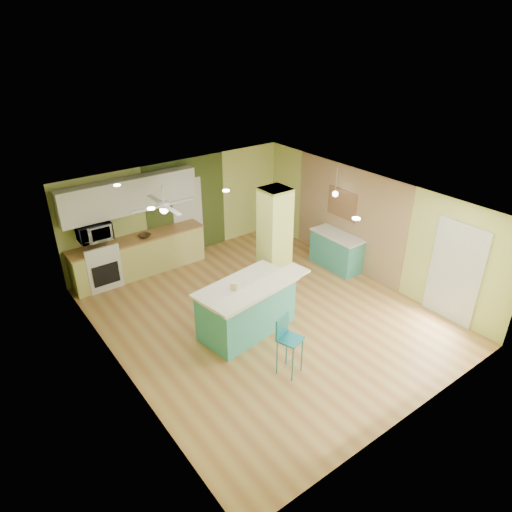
# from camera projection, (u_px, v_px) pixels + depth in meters

# --- Properties ---
(floor) EXTENTS (6.00, 7.00, 0.01)m
(floor) POSITION_uv_depth(u_px,v_px,m) (264.00, 315.00, 9.53)
(floor) COLOR #A06938
(floor) RESTS_ON ground
(ceiling) EXTENTS (6.00, 7.00, 0.01)m
(ceiling) POSITION_uv_depth(u_px,v_px,m) (265.00, 202.00, 8.37)
(ceiling) COLOR white
(ceiling) RESTS_ON wall_back
(wall_back) EXTENTS (6.00, 0.01, 2.50)m
(wall_back) POSITION_uv_depth(u_px,v_px,m) (179.00, 209.00, 11.44)
(wall_back) COLOR #C1CB6D
(wall_back) RESTS_ON floor
(wall_front) EXTENTS (6.00, 0.01, 2.50)m
(wall_front) POSITION_uv_depth(u_px,v_px,m) (415.00, 356.00, 6.45)
(wall_front) COLOR #C1CB6D
(wall_front) RESTS_ON floor
(wall_left) EXTENTS (0.01, 7.00, 2.50)m
(wall_left) POSITION_uv_depth(u_px,v_px,m) (117.00, 315.00, 7.36)
(wall_left) COLOR #C1CB6D
(wall_left) RESTS_ON floor
(wall_right) EXTENTS (0.01, 7.00, 2.50)m
(wall_right) POSITION_uv_depth(u_px,v_px,m) (367.00, 226.00, 10.54)
(wall_right) COLOR #C1CB6D
(wall_right) RESTS_ON floor
(wood_panel) EXTENTS (0.02, 3.40, 2.50)m
(wood_panel) POSITION_uv_depth(u_px,v_px,m) (348.00, 218.00, 10.95)
(wood_panel) COLOR #8F6F52
(wood_panel) RESTS_ON floor
(olive_accent) EXTENTS (2.20, 0.02, 2.50)m
(olive_accent) POSITION_uv_depth(u_px,v_px,m) (187.00, 208.00, 11.54)
(olive_accent) COLOR #405020
(olive_accent) RESTS_ON floor
(interior_door) EXTENTS (0.82, 0.05, 2.00)m
(interior_door) POSITION_uv_depth(u_px,v_px,m) (188.00, 217.00, 11.63)
(interior_door) COLOR white
(interior_door) RESTS_ON floor
(french_door) EXTENTS (0.04, 1.08, 2.10)m
(french_door) POSITION_uv_depth(u_px,v_px,m) (455.00, 273.00, 8.97)
(french_door) COLOR silver
(french_door) RESTS_ON floor
(column) EXTENTS (0.55, 0.55, 2.50)m
(column) POSITION_uv_depth(u_px,v_px,m) (274.00, 245.00, 9.65)
(column) COLOR #BEC55B
(column) RESTS_ON floor
(kitchen_run) EXTENTS (3.25, 0.63, 0.94)m
(kitchen_run) POSITION_uv_depth(u_px,v_px,m) (140.00, 255.00, 10.90)
(kitchen_run) COLOR #D0CC6D
(kitchen_run) RESTS_ON floor
(stove) EXTENTS (0.76, 0.66, 1.08)m
(stove) POSITION_uv_depth(u_px,v_px,m) (101.00, 267.00, 10.39)
(stove) COLOR white
(stove) RESTS_ON floor
(upper_cabinets) EXTENTS (3.20, 0.34, 0.80)m
(upper_cabinets) POSITION_uv_depth(u_px,v_px,m) (130.00, 195.00, 10.30)
(upper_cabinets) COLOR silver
(upper_cabinets) RESTS_ON wall_back
(microwave) EXTENTS (0.70, 0.48, 0.39)m
(microwave) POSITION_uv_depth(u_px,v_px,m) (94.00, 232.00, 9.99)
(microwave) COLOR white
(microwave) RESTS_ON wall_back
(ceiling_fan) EXTENTS (1.41, 1.41, 0.61)m
(ceiling_fan) POSITION_uv_depth(u_px,v_px,m) (164.00, 205.00, 9.41)
(ceiling_fan) COLOR white
(ceiling_fan) RESTS_ON ceiling
(pendant_lamp) EXTENTS (0.14, 0.14, 0.69)m
(pendant_lamp) POSITION_uv_depth(u_px,v_px,m) (335.00, 194.00, 10.59)
(pendant_lamp) COLOR white
(pendant_lamp) RESTS_ON ceiling
(wall_decor) EXTENTS (0.03, 0.90, 0.70)m
(wall_decor) POSITION_uv_depth(u_px,v_px,m) (342.00, 204.00, 10.95)
(wall_decor) COLOR brown
(wall_decor) RESTS_ON wood_panel
(peninsula) EXTENTS (2.25, 1.47, 1.18)m
(peninsula) POSITION_uv_depth(u_px,v_px,m) (247.00, 307.00, 8.81)
(peninsula) COLOR teal
(peninsula) RESTS_ON floor
(bar_stool) EXTENTS (0.47, 0.47, 1.12)m
(bar_stool) POSITION_uv_depth(u_px,v_px,m) (287.00, 336.00, 7.68)
(bar_stool) COLOR #1D7382
(bar_stool) RESTS_ON floor
(side_counter) EXTENTS (0.58, 1.36, 0.87)m
(side_counter) POSITION_uv_depth(u_px,v_px,m) (336.00, 251.00, 11.19)
(side_counter) COLOR teal
(side_counter) RESTS_ON floor
(fruit_bowl) EXTENTS (0.36, 0.36, 0.07)m
(fruit_bowl) POSITION_uv_depth(u_px,v_px,m) (145.00, 236.00, 10.69)
(fruit_bowl) COLOR #3C2918
(fruit_bowl) RESTS_ON kitchen_run
(canister) EXTENTS (0.13, 0.13, 0.15)m
(canister) POSITION_uv_depth(u_px,v_px,m) (234.00, 286.00, 8.44)
(canister) COLOR yellow
(canister) RESTS_ON peninsula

